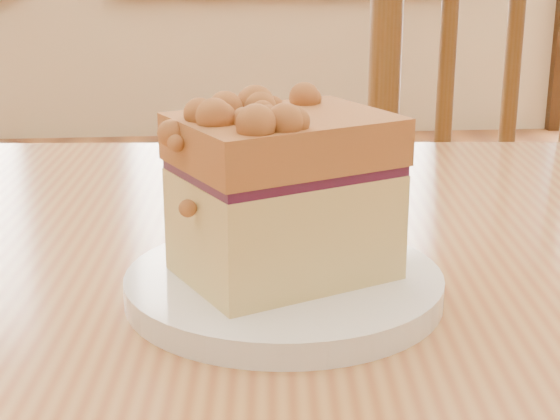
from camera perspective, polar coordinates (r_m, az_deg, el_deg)
name	(u,v)px	position (r m, az deg, el deg)	size (l,w,h in m)	color
cafe_table_main	(462,376)	(0.70, 11.99, -10.74)	(1.33, 0.94, 0.75)	#B88347
cafe_chair_main	(435,251)	(1.38, 10.25, -2.70)	(0.57, 0.57, 1.02)	brown
plate	(284,286)	(0.59, 0.26, -5.08)	(0.22, 0.22, 0.02)	white
cake_slice	(282,188)	(0.57, 0.16, 1.48)	(0.16, 0.15, 0.13)	#E1C97F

